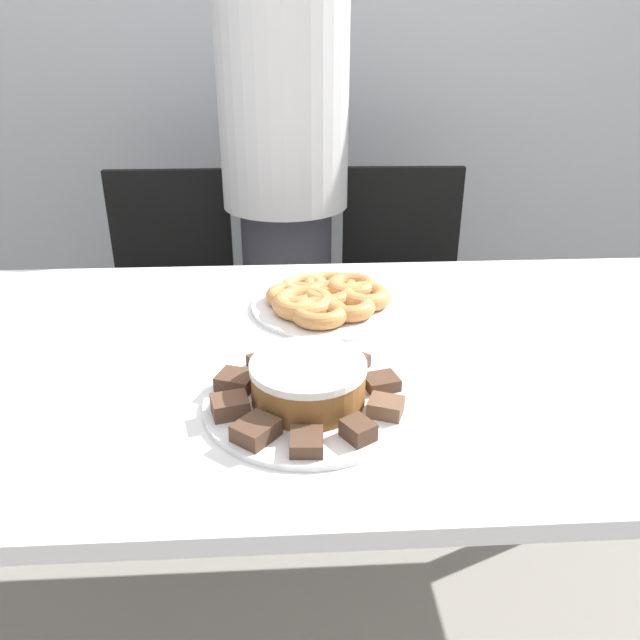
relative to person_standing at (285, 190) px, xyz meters
The scene contains 28 objects.
ground_plane 1.23m from the person_standing, 85.79° to the right, with size 12.00×12.00×0.00m, color gray.
wall_back 0.81m from the person_standing, 84.02° to the left, with size 8.00×0.05×2.60m.
table 0.93m from the person_standing, 85.79° to the right, with size 1.98×0.93×0.73m.
person_standing is the anchor object (origin of this frame).
office_chair_left 0.56m from the person_standing, behind, with size 0.44×0.44×0.86m.
office_chair_right 0.56m from the person_standing, ahead, with size 0.46×0.46×0.86m.
plate_cake 1.11m from the person_standing, 88.56° to the right, with size 0.33×0.33×0.01m.
plate_donuts 0.74m from the person_standing, 83.24° to the right, with size 0.33×0.33×0.01m.
frosted_cake 1.11m from the person_standing, 88.56° to the right, with size 0.18×0.18×0.07m.
lamington_0 1.09m from the person_standing, 82.16° to the right, with size 0.06×0.06×0.02m.
lamington_1 1.02m from the person_standing, 83.97° to the right, with size 0.07×0.07×0.02m.
lamington_2 0.99m from the person_standing, 87.95° to the right, with size 0.04×0.05×0.02m.
lamington_3 1.00m from the person_standing, 92.24° to the right, with size 0.07×0.08×0.02m.
lamington_4 1.07m from the person_standing, 94.74° to the right, with size 0.07×0.07×0.02m.
lamington_5 1.14m from the person_standing, 94.64° to the right, with size 0.06×0.06×0.03m.
lamington_6 1.21m from the person_standing, 92.43° to the right, with size 0.08×0.08×0.03m.
lamington_7 1.23m from the person_standing, 89.04° to the right, with size 0.05×0.06×0.02m.
lamington_8 1.22m from the person_standing, 85.52° to the right, with size 0.06×0.06×0.03m.
lamington_9 1.16m from the person_standing, 82.89° to the right, with size 0.06×0.06×0.02m.
donut_0 0.73m from the person_standing, 83.24° to the right, with size 0.12×0.12×0.04m.
donut_1 0.67m from the person_standing, 86.77° to the right, with size 0.11×0.11×0.03m.
donut_2 0.72m from the person_standing, 89.27° to the right, with size 0.12×0.12×0.03m.
donut_3 0.77m from the person_standing, 87.63° to the right, with size 0.13×0.13×0.04m.
donut_4 0.82m from the person_standing, 85.64° to the right, with size 0.12×0.12×0.03m.
donut_5 0.80m from the person_standing, 81.06° to the right, with size 0.11×0.11×0.03m.
donut_6 0.76m from the person_standing, 77.56° to the right, with size 0.11×0.11×0.04m.
donut_7 0.70m from the person_standing, 78.56° to the right, with size 0.12×0.12×0.04m.
donut_8 0.67m from the person_standing, 81.80° to the right, with size 0.12×0.12×0.03m.
Camera 1 is at (-0.07, -1.03, 1.27)m, focal length 35.00 mm.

